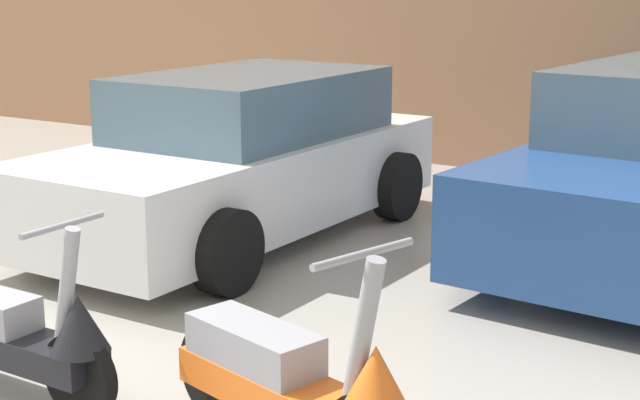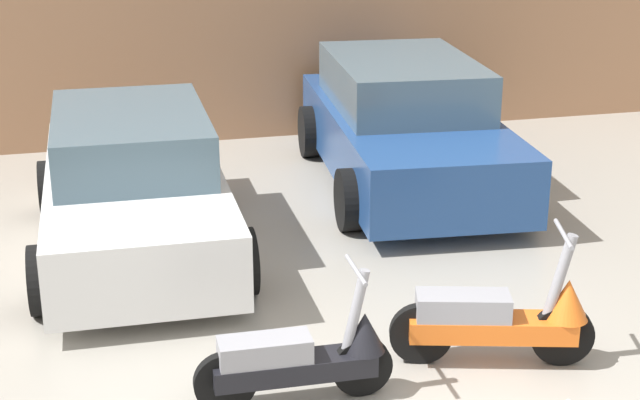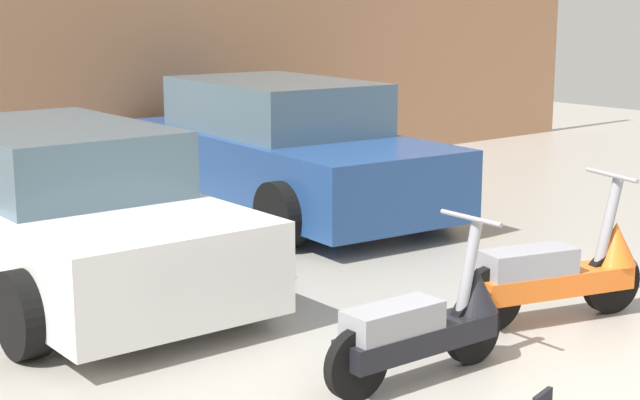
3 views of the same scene
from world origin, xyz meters
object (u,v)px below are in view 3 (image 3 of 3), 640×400
Objects in this scene: scooter_front_right at (561,270)px; car_rear_center at (284,150)px; scooter_front_left at (425,324)px; car_rear_left at (63,213)px.

car_rear_center is (0.70, 4.32, 0.31)m from scooter_front_right.
scooter_front_left is at bearing -22.15° from car_rear_center.
car_rear_center reaches higher than scooter_front_left.
scooter_front_right is at bearing -4.46° from car_rear_center.
car_rear_center is (3.21, 1.29, 0.05)m from car_rear_left.
scooter_front_left is 1.59m from scooter_front_right.
scooter_front_right is 0.38× the size of car_rear_left.
car_rear_left is at bearing 145.29° from scooter_front_right.
car_rear_left is (-2.51, 3.03, 0.26)m from scooter_front_right.
scooter_front_right reaches higher than scooter_front_left.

